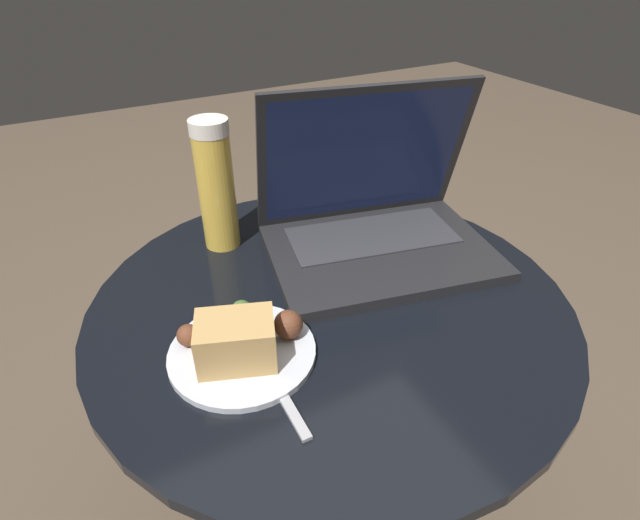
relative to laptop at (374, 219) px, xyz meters
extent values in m
plane|color=brown|center=(-0.13, -0.09, -0.60)|extent=(6.00, 6.00, 0.00)
cylinder|color=#515156|center=(-0.13, -0.09, -0.59)|extent=(0.37, 0.37, 0.01)
cylinder|color=#515156|center=(-0.13, -0.09, -0.33)|extent=(0.07, 0.07, 0.51)
cylinder|color=black|center=(-0.13, -0.09, -0.06)|extent=(0.70, 0.70, 0.02)
cube|color=#232326|center=(-0.01, -0.03, -0.04)|extent=(0.41, 0.33, 0.02)
cube|color=#333338|center=(0.00, 0.01, -0.03)|extent=(0.30, 0.18, 0.00)
cube|color=#232326|center=(0.01, 0.06, 0.09)|extent=(0.37, 0.15, 0.25)
cube|color=#19234C|center=(0.01, 0.06, 0.09)|extent=(0.34, 0.13, 0.22)
cylinder|color=gold|center=(-0.22, 0.13, 0.04)|extent=(0.06, 0.06, 0.19)
cylinder|color=white|center=(-0.22, 0.13, 0.15)|extent=(0.06, 0.06, 0.02)
cylinder|color=silver|center=(-0.29, -0.14, -0.05)|extent=(0.19, 0.19, 0.01)
cube|color=tan|center=(-0.30, -0.15, -0.01)|extent=(0.11, 0.10, 0.06)
sphere|color=brown|center=(-0.23, -0.14, -0.03)|extent=(0.04, 0.04, 0.04)
sphere|color=#4C6B33|center=(-0.27, -0.08, -0.03)|extent=(0.03, 0.03, 0.03)
sphere|color=brown|center=(-0.35, -0.09, -0.03)|extent=(0.03, 0.03, 0.03)
cube|color=#B2B2B7|center=(-0.28, -0.23, -0.05)|extent=(0.02, 0.12, 0.00)
cube|color=#B2B2B7|center=(-0.27, -0.15, -0.05)|extent=(0.03, 0.05, 0.00)
camera|label=1|loc=(-0.43, -0.59, 0.40)|focal=28.00mm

